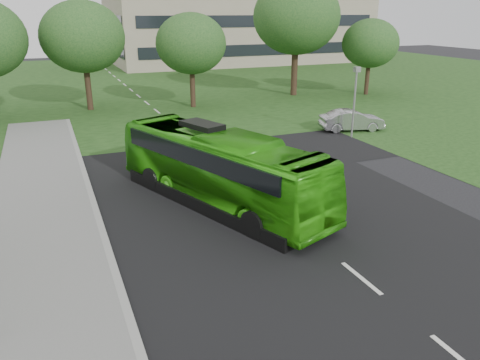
{
  "coord_description": "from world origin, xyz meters",
  "views": [
    {
      "loc": [
        -8.39,
        -12.3,
        7.9
      ],
      "look_at": [
        -1.73,
        3.75,
        1.6
      ],
      "focal_mm": 35.0,
      "sensor_mm": 36.0,
      "label": 1
    }
  ],
  "objects_px": {
    "tree_park_d": "(296,17)",
    "bus": "(220,168)",
    "sedan": "(352,120)",
    "tree_park_c": "(191,44)",
    "tree_park_e": "(370,43)",
    "camera_pole": "(355,93)",
    "tree_park_b": "(83,37)"
  },
  "relations": [
    {
      "from": "tree_park_d",
      "to": "bus",
      "type": "distance_m",
      "value": 28.97
    },
    {
      "from": "tree_park_d",
      "to": "sedan",
      "type": "xyz_separation_m",
      "value": [
        -3.33,
        -14.46,
        -6.63
      ]
    },
    {
      "from": "tree_park_c",
      "to": "tree_park_e",
      "type": "bearing_deg",
      "value": -1.52
    },
    {
      "from": "tree_park_e",
      "to": "camera_pole",
      "type": "bearing_deg",
      "value": -129.75
    },
    {
      "from": "tree_park_b",
      "to": "sedan",
      "type": "height_order",
      "value": "tree_park_b"
    },
    {
      "from": "tree_park_b",
      "to": "sedan",
      "type": "distance_m",
      "value": 22.33
    },
    {
      "from": "tree_park_b",
      "to": "camera_pole",
      "type": "distance_m",
      "value": 22.26
    },
    {
      "from": "tree_park_c",
      "to": "bus",
      "type": "xyz_separation_m",
      "value": [
        -5.32,
        -21.2,
        -3.73
      ]
    },
    {
      "from": "tree_park_d",
      "to": "camera_pole",
      "type": "bearing_deg",
      "value": -105.34
    },
    {
      "from": "tree_park_b",
      "to": "tree_park_d",
      "type": "xyz_separation_m",
      "value": [
        19.43,
        -0.11,
        1.44
      ]
    },
    {
      "from": "tree_park_c",
      "to": "tree_park_e",
      "type": "relative_size",
      "value": 1.08
    },
    {
      "from": "camera_pole",
      "to": "tree_park_d",
      "type": "bearing_deg",
      "value": 93.02
    },
    {
      "from": "tree_park_c",
      "to": "tree_park_d",
      "type": "relative_size",
      "value": 0.72
    },
    {
      "from": "bus",
      "to": "sedan",
      "type": "xyz_separation_m",
      "value": [
        13.01,
        8.75,
        -0.85
      ]
    },
    {
      "from": "tree_park_c",
      "to": "sedan",
      "type": "height_order",
      "value": "tree_park_c"
    },
    {
      "from": "sedan",
      "to": "tree_park_d",
      "type": "bearing_deg",
      "value": 0.88
    },
    {
      "from": "tree_park_c",
      "to": "sedan",
      "type": "distance_m",
      "value": 15.33
    },
    {
      "from": "tree_park_d",
      "to": "tree_park_c",
      "type": "bearing_deg",
      "value": -169.66
    },
    {
      "from": "tree_park_b",
      "to": "tree_park_d",
      "type": "height_order",
      "value": "tree_park_d"
    },
    {
      "from": "bus",
      "to": "tree_park_b",
      "type": "bearing_deg",
      "value": 77.01
    },
    {
      "from": "tree_park_d",
      "to": "bus",
      "type": "relative_size",
      "value": 0.96
    },
    {
      "from": "tree_park_e",
      "to": "sedan",
      "type": "bearing_deg",
      "value": -130.42
    },
    {
      "from": "tree_park_e",
      "to": "camera_pole",
      "type": "xyz_separation_m",
      "value": [
        -11.26,
        -13.54,
        -1.97
      ]
    },
    {
      "from": "bus",
      "to": "camera_pole",
      "type": "relative_size",
      "value": 2.47
    },
    {
      "from": "tree_park_d",
      "to": "tree_park_e",
      "type": "distance_m",
      "value": 7.69
    },
    {
      "from": "tree_park_d",
      "to": "tree_park_e",
      "type": "bearing_deg",
      "value": -19.91
    },
    {
      "from": "tree_park_b",
      "to": "camera_pole",
      "type": "relative_size",
      "value": 1.92
    },
    {
      "from": "tree_park_b",
      "to": "sedan",
      "type": "relative_size",
      "value": 2.0
    },
    {
      "from": "tree_park_e",
      "to": "tree_park_d",
      "type": "bearing_deg",
      "value": 160.09
    },
    {
      "from": "tree_park_c",
      "to": "bus",
      "type": "height_order",
      "value": "tree_park_c"
    },
    {
      "from": "tree_park_d",
      "to": "bus",
      "type": "bearing_deg",
      "value": -125.15
    },
    {
      "from": "tree_park_c",
      "to": "tree_park_d",
      "type": "height_order",
      "value": "tree_park_d"
    }
  ]
}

